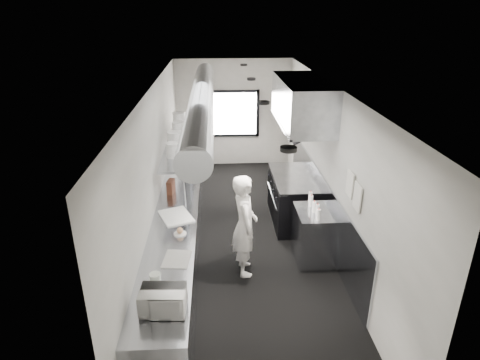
{
  "coord_description": "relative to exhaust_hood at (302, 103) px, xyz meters",
  "views": [
    {
      "loc": [
        -0.47,
        -6.58,
        3.99
      ],
      "look_at": [
        -0.08,
        -0.2,
        1.28
      ],
      "focal_mm": 30.65,
      "sensor_mm": 36.0,
      "label": 1
    }
  ],
  "objects": [
    {
      "name": "plate_stack_a",
      "position": [
        -2.32,
        -0.49,
        -0.69
      ],
      "size": [
        0.28,
        0.28,
        0.26
      ],
      "primitive_type": "cylinder",
      "rotation": [
        0.0,
        0.0,
        -0.29
      ],
      "color": "silver",
      "rests_on": "pass_shelf"
    },
    {
      "name": "deli_tub_a",
      "position": [
        -2.36,
        -3.54,
        -1.44
      ],
      "size": [
        0.16,
        0.16,
        0.09
      ],
      "primitive_type": "cylinder",
      "rotation": [
        0.0,
        0.0,
        -0.21
      ],
      "color": "silver",
      "rests_on": "prep_counter"
    },
    {
      "name": "squeeze_bottle_b",
      "position": [
        0.03,
        -1.5,
        -1.4
      ],
      "size": [
        0.06,
        0.06,
        0.17
      ],
      "primitive_type": "cylinder",
      "rotation": [
        0.0,
        0.0,
        -0.04
      ],
      "color": "white",
      "rests_on": "bottle_station"
    },
    {
      "name": "newspaper",
      "position": [
        -2.12,
        -2.65,
        -1.49
      ],
      "size": [
        0.39,
        0.47,
        0.01
      ],
      "primitive_type": "cube",
      "rotation": [
        0.0,
        0.0,
        -0.12
      ],
      "color": "silver",
      "rests_on": "prep_counter"
    },
    {
      "name": "bottle_station",
      "position": [
        0.05,
        -1.4,
        -1.94
      ],
      "size": [
        0.65,
        0.8,
        0.9
      ],
      "primitive_type": "cube",
      "color": "#8E939B",
      "rests_on": "floor"
    },
    {
      "name": "cutting_board",
      "position": [
        -2.24,
        -1.44,
        -1.48
      ],
      "size": [
        0.63,
        0.71,
        0.02
      ],
      "primitive_type": "cube",
      "rotation": [
        0.0,
        0.0,
        0.39
      ],
      "color": "white",
      "rests_on": "prep_counter"
    },
    {
      "name": "knife_block",
      "position": [
        -2.4,
        -0.52,
        -1.37
      ],
      "size": [
        0.14,
        0.24,
        0.24
      ],
      "primitive_type": "cube",
      "rotation": [
        0.0,
        0.0,
        -0.19
      ],
      "color": "brown",
      "rests_on": "prep_counter"
    },
    {
      "name": "far_work_table",
      "position": [
        -2.25,
        2.5,
        -1.94
      ],
      "size": [
        0.7,
        1.2,
        0.9
      ],
      "primitive_type": "cube",
      "color": "#8E939B",
      "rests_on": "floor"
    },
    {
      "name": "range",
      "position": [
        -0.06,
        0.0,
        -1.92
      ],
      "size": [
        0.88,
        1.6,
        0.94
      ],
      "color": "black",
      "rests_on": "floor"
    },
    {
      "name": "plate_stack_d",
      "position": [
        -2.32,
        1.1,
        -0.62
      ],
      "size": [
        0.3,
        0.3,
        0.41
      ],
      "primitive_type": "cylinder",
      "rotation": [
        0.0,
        0.0,
        -0.16
      ],
      "color": "silver",
      "rests_on": "pass_shelf"
    },
    {
      "name": "deli_tub_b",
      "position": [
        -2.35,
        -3.1,
        -1.44
      ],
      "size": [
        0.15,
        0.15,
        0.1
      ],
      "primitive_type": "cylinder",
      "rotation": [
        0.0,
        0.0,
        0.11
      ],
      "color": "silver",
      "rests_on": "prep_counter"
    },
    {
      "name": "squeeze_bottle_e",
      "position": [
        0.02,
        -1.06,
        -1.39
      ],
      "size": [
        0.08,
        0.08,
        0.19
      ],
      "primitive_type": "cylinder",
      "rotation": [
        0.0,
        0.0,
        0.29
      ],
      "color": "white",
      "rests_on": "bottle_station"
    },
    {
      "name": "floor",
      "position": [
        -1.1,
        -0.7,
        -2.39
      ],
      "size": [
        3.0,
        8.0,
        0.01
      ],
      "primitive_type": "cube",
      "color": "black",
      "rests_on": "ground"
    },
    {
      "name": "wall_cladding",
      "position": [
        0.38,
        -0.4,
        -1.84
      ],
      "size": [
        0.03,
        5.5,
        1.1
      ],
      "primitive_type": "cube",
      "color": "#8E939B",
      "rests_on": "wall_right"
    },
    {
      "name": "hvac_duct",
      "position": [
        -1.8,
        -0.3,
        0.16
      ],
      "size": [
        0.4,
        6.4,
        0.4
      ],
      "primitive_type": "cylinder",
      "rotation": [
        1.57,
        0.0,
        0.0
      ],
      "color": "gray",
      "rests_on": "ceiling"
    },
    {
      "name": "plate_stack_c",
      "position": [
        -2.3,
        0.54,
        -0.64
      ],
      "size": [
        0.29,
        0.29,
        0.36
      ],
      "primitive_type": "cylinder",
      "rotation": [
        0.0,
        0.0,
        -0.19
      ],
      "color": "silver",
      "rests_on": "pass_shelf"
    },
    {
      "name": "prep_counter",
      "position": [
        -2.25,
        -1.2,
        -1.94
      ],
      "size": [
        0.7,
        6.0,
        0.9
      ],
      "primitive_type": "cube",
      "color": "#8E939B",
      "rests_on": "floor"
    },
    {
      "name": "line_cook",
      "position": [
        -1.15,
        -1.68,
        -1.55
      ],
      "size": [
        0.45,
        0.64,
        1.68
      ],
      "primitive_type": "imported",
      "rotation": [
        0.0,
        0.0,
        1.65
      ],
      "color": "white",
      "rests_on": "floor"
    },
    {
      "name": "wall_back",
      "position": [
        -1.1,
        3.3,
        -0.99
      ],
      "size": [
        3.0,
        0.02,
        2.8
      ],
      "primitive_type": "cube",
      "color": "beige",
      "rests_on": "floor"
    },
    {
      "name": "pass_shelf",
      "position": [
        -2.29,
        0.3,
        -0.86
      ],
      "size": [
        0.45,
        3.0,
        0.68
      ],
      "color": "#8E939B",
      "rests_on": "prep_counter"
    },
    {
      "name": "small_plate",
      "position": [
        -2.13,
        -2.0,
        -1.48
      ],
      "size": [
        0.2,
        0.2,
        0.02
      ],
      "primitive_type": "cylinder",
      "rotation": [
        0.0,
        0.0,
        -0.1
      ],
      "color": "silver",
      "rests_on": "prep_counter"
    },
    {
      "name": "notice_sheet_b",
      "position": [
        0.37,
        -2.25,
        -0.84
      ],
      "size": [
        0.02,
        0.28,
        0.38
      ],
      "primitive_type": "cube",
      "color": "silver",
      "rests_on": "wall_right"
    },
    {
      "name": "notice_sheet_a",
      "position": [
        0.37,
        -1.9,
        -0.79
      ],
      "size": [
        0.02,
        0.28,
        0.38
      ],
      "primitive_type": "cube",
      "color": "silver",
      "rests_on": "wall_right"
    },
    {
      "name": "wall_right",
      "position": [
        0.4,
        -0.7,
        -0.99
      ],
      "size": [
        0.02,
        8.0,
        2.8
      ],
      "primitive_type": "cube",
      "color": "beige",
      "rests_on": "floor"
    },
    {
      "name": "wall_left",
      "position": [
        -2.6,
        -0.7,
        -0.99
      ],
      "size": [
        0.02,
        8.0,
        2.8
      ],
      "primitive_type": "cube",
      "color": "beige",
      "rests_on": "floor"
    },
    {
      "name": "pastry",
      "position": [
        -2.13,
        -2.0,
        -1.43
      ],
      "size": [
        0.09,
        0.09,
        0.09
      ],
      "primitive_type": "sphere",
      "color": "tan",
      "rests_on": "small_plate"
    },
    {
      "name": "squeeze_bottle_a",
      "position": [
        0.0,
        -1.7,
        -1.4
      ],
      "size": [
        0.08,
        0.08,
        0.19
      ],
      "primitive_type": "cylinder",
      "rotation": [
        0.0,
        0.0,
        0.37
      ],
      "color": "white",
      "rests_on": "bottle_station"
    },
    {
      "name": "exhaust_hood",
      "position": [
        0.0,
        0.0,
        0.0
      ],
      "size": [
        0.81,
        2.2,
        0.88
      ],
      "color": "#8E939B",
      "rests_on": "ceiling"
    },
    {
      "name": "squeeze_bottle_d",
      "position": [
        -0.01,
        -1.21,
        -1.39
      ],
      "size": [
        0.08,
        0.08,
        0.19
      ],
      "primitive_type": "cylinder",
      "rotation": [
        0.0,
        0.0,
        -0.29
      ],
      "color": "white",
      "rests_on": "bottle_station"
    },
    {
      "name": "ceiling",
      "position": [
        -1.1,
        -0.7,
        0.41
      ],
      "size": [
        3.0,
        8.0,
        0.01
      ],
      "primitive_type": "cube",
      "color": "silver",
      "rests_on": "wall_back"
    },
    {
      "name": "squeeze_bottle_c",
      "position": [
        -0.01,
        -1.42,
        -1.4
      ],
      "size": [
        0.08,
        0.08,
        0.19
      ],
      "primitive_type": "cylinder",
      "rotation": [
        0.0,
        0.0,
        -0.27
      ],
      "color": "white",
      "rests_on": "bottle_station"
    },
    {
      "name": "plate_stack_b",
      "position": [
        -2.32,
        -0.07,
        -0.65
      ],
      "size": [
        0.29,
        0.29,
        0.33
      ],
      "primitive_type": "cylinder",
      "rotation": [
        0.0,
        0.0,
        0.13
      ],
      "color": "silver",
      "rests_on": "pass_shelf"
    },
    {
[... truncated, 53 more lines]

